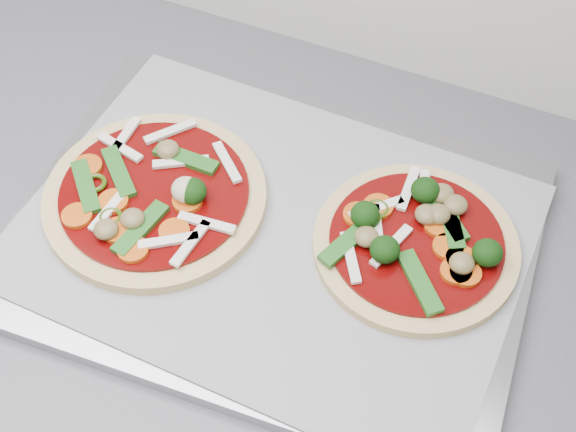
% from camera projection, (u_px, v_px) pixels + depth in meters
% --- Properties ---
extents(baking_tray, '(0.44, 0.34, 0.01)m').
position_uv_depth(baking_tray, '(273.00, 237.00, 0.66)').
color(baking_tray, '#9A999F').
rests_on(baking_tray, countertop).
extents(parchment, '(0.41, 0.30, 0.00)m').
position_uv_depth(parchment, '(272.00, 232.00, 0.66)').
color(parchment, '#9F9FA5').
rests_on(parchment, baking_tray).
extents(pizza_left, '(0.21, 0.21, 0.03)m').
position_uv_depth(pizza_left, '(154.00, 196.00, 0.67)').
color(pizza_left, tan).
rests_on(pizza_left, parchment).
extents(pizza_right, '(0.22, 0.22, 0.03)m').
position_uv_depth(pizza_right, '(417.00, 240.00, 0.64)').
color(pizza_right, tan).
rests_on(pizza_right, parchment).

